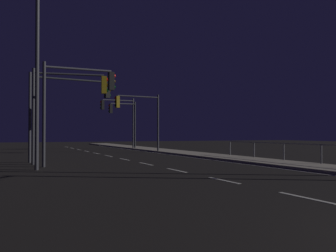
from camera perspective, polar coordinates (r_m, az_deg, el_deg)
ground_plane at (r=21.57m, az=-3.73°, el=-5.48°), size 112.00×112.00×0.00m
sidewalk_right at (r=24.43m, az=10.56°, el=-4.78°), size 2.66×77.00×0.14m
lane_markings_center at (r=24.89m, az=-6.42°, el=-4.87°), size 0.14×50.00×0.01m
lane_edge_line at (r=28.01m, az=2.14°, el=-4.45°), size 0.14×53.00×0.01m
traffic_light_far_center at (r=40.44m, az=-6.57°, el=1.54°), size 2.97×0.40×4.82m
traffic_light_mid_right at (r=20.40m, az=-13.20°, el=4.57°), size 3.75×0.40×5.20m
traffic_light_overhead_east at (r=40.41m, az=-7.19°, el=1.93°), size 3.62×0.35×5.17m
traffic_light_near_left at (r=23.89m, az=-14.36°, el=3.79°), size 4.94×0.95×5.12m
traffic_light_near_right at (r=32.86m, az=-4.29°, el=2.30°), size 4.07×0.67×4.87m
traffic_light_far_left at (r=21.68m, az=-14.48°, el=4.11°), size 3.98×0.82×5.10m
street_lamp_across_street at (r=18.82m, az=-19.28°, el=9.04°), size 1.64×0.70×8.42m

